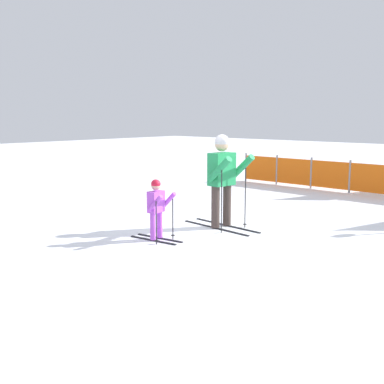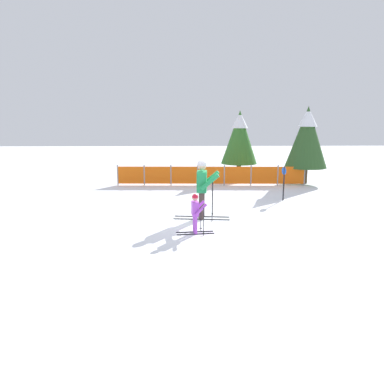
# 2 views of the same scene
# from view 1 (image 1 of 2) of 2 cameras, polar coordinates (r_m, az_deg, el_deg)

# --- Properties ---
(ground_plane) EXTENTS (60.00, 60.00, 0.00)m
(ground_plane) POSITION_cam_1_polar(r_m,az_deg,el_deg) (9.26, 2.90, -4.48)
(ground_plane) COLOR white
(skier_adult) EXTENTS (1.74, 0.81, 1.81)m
(skier_adult) POSITION_cam_1_polar(r_m,az_deg,el_deg) (9.26, 3.65, 2.33)
(skier_adult) COLOR black
(skier_adult) RESTS_ON ground_plane
(skier_child) EXTENTS (1.03, 0.52, 1.07)m
(skier_child) POSITION_cam_1_polar(r_m,az_deg,el_deg) (8.39, -4.20, -1.56)
(skier_child) COLOR black
(skier_child) RESTS_ON ground_plane
(safety_fence) EXTENTS (8.55, 0.28, 0.93)m
(safety_fence) POSITION_cam_1_polar(r_m,az_deg,el_deg) (13.98, 20.44, 1.51)
(safety_fence) COLOR gray
(safety_fence) RESTS_ON ground_plane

